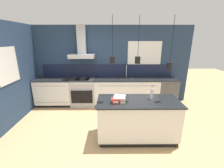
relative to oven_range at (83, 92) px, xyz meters
name	(u,v)px	position (x,y,z in m)	size (l,w,h in m)	color
ground_plane	(106,134)	(0.80, -1.69, -0.46)	(16.00, 16.00, 0.00)	tan
wall_back	(106,64)	(0.76, 0.31, 0.90)	(5.60, 2.21, 2.60)	navy
wall_left	(12,74)	(-1.62, -0.99, 0.85)	(0.08, 3.80, 2.60)	navy
counter_run_left	(55,92)	(-0.98, 0.01, 0.01)	(1.18, 0.64, 0.91)	black
counter_run_sink	(126,91)	(1.45, 0.01, 0.01)	(2.12, 0.64, 1.32)	black
oven_range	(83,92)	(0.00, 0.00, 0.00)	(0.79, 0.66, 0.91)	#B5B5BA
dishwasher	(166,92)	(2.80, 0.00, 0.00)	(0.60, 0.65, 0.91)	#4C4C51
kitchen_island	(137,119)	(1.51, -1.81, 0.00)	(1.76, 0.79, 0.91)	black
bottle_on_island	(152,93)	(1.82, -1.72, 0.58)	(0.07, 0.07, 0.30)	silver
book_stack	(119,99)	(1.10, -1.84, 0.51)	(0.28, 0.33, 0.11)	beige
red_supply_box	(116,101)	(1.02, -1.93, 0.50)	(0.18, 0.15, 0.09)	red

